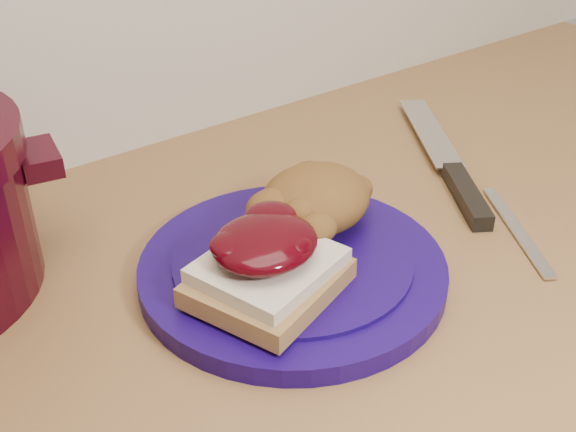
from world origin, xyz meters
TOP-DOWN VIEW (x-y plane):
  - plate at (-0.03, 1.49)m, footprint 0.32×0.32m
  - sandwich at (-0.08, 1.47)m, footprint 0.14×0.13m
  - stuffing_mound at (0.02, 1.52)m, footprint 0.13×0.12m
  - chef_knife at (0.21, 1.52)m, footprint 0.18×0.27m
  - butter_knife at (0.18, 1.42)m, footprint 0.09×0.14m

SIDE VIEW (x-z plane):
  - butter_knife at x=0.18m, z-range 0.90..0.90m
  - chef_knife at x=0.21m, z-range 0.90..0.92m
  - plate at x=-0.03m, z-range 0.90..0.92m
  - sandwich at x=-0.08m, z-range 0.92..0.97m
  - stuffing_mound at x=0.02m, z-range 0.92..0.98m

